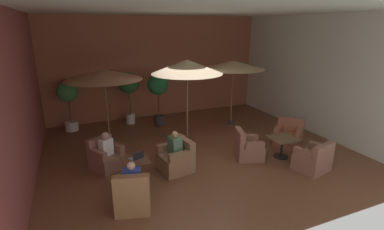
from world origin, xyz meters
TOP-DOWN VIEW (x-y plane):
  - ground_plane at (0.00, 0.00)m, footprint 9.12×8.28m
  - wall_back_brick at (0.00, 4.10)m, footprint 9.12×0.08m
  - wall_left_accent at (-4.52, 0.00)m, footprint 0.08×8.28m
  - wall_right_plain at (4.52, 0.00)m, footprint 0.08×8.28m
  - ceiling_slab at (0.00, 0.00)m, footprint 9.12×8.28m
  - cafe_table_front_left at (-2.16, -1.11)m, footprint 0.65×0.65m
  - armchair_front_left_north at (-2.46, -2.22)m, footprint 0.88×0.91m
  - armchair_front_left_east at (-1.03, -0.95)m, footprint 0.90×0.92m
  - armchair_front_left_south at (-2.75, -0.13)m, footprint 0.99×0.99m
  - cafe_table_front_right at (2.10, -1.40)m, footprint 0.76×0.76m
  - armchair_front_right_north at (2.32, -2.40)m, footprint 0.94×0.88m
  - armchair_front_right_east at (2.90, -0.76)m, footprint 1.11×1.11m
  - armchair_front_right_south at (1.12, -1.08)m, footprint 0.93×0.92m
  - patio_umbrella_tall_red at (-2.42, 1.82)m, footprint 2.43×2.43m
  - patio_umbrella_center_beige at (2.28, 1.85)m, footprint 2.36×2.36m
  - patio_umbrella_near_wall at (-0.03, 0.75)m, footprint 2.24×2.24m
  - potted_tree_left_corner at (-0.39, 2.76)m, footprint 0.79×0.79m
  - potted_tree_mid_left at (-1.39, 3.38)m, footprint 0.81×0.81m
  - potted_tree_mid_right at (-3.55, 3.45)m, footprint 0.73×0.73m
  - patron_blue_shirt at (-1.07, -0.95)m, footprint 0.31×0.40m
  - patron_by_window at (-2.73, -0.16)m, footprint 0.40×0.36m
  - patron_with_friend at (-2.45, -2.17)m, footprint 0.40×0.29m
  - iced_drink_cup at (-2.04, -1.01)m, footprint 0.08×0.08m
  - open_laptop at (-2.10, -1.11)m, footprint 0.37×0.31m

SIDE VIEW (x-z plane):
  - ground_plane at x=0.00m, z-range -0.02..0.00m
  - armchair_front_right_east at x=2.90m, z-range -0.11..0.72m
  - armchair_front_right_north at x=2.32m, z-range -0.10..0.74m
  - armchair_front_right_south at x=1.12m, z-range -0.12..0.76m
  - armchair_front_left_east at x=-1.03m, z-range -0.10..0.75m
  - armchair_front_left_south at x=-2.75m, z-range -0.11..0.75m
  - armchair_front_left_north at x=-2.46m, z-range -0.13..0.79m
  - cafe_table_front_left at x=-2.16m, z-range 0.11..0.71m
  - cafe_table_front_right at x=2.10m, z-range 0.15..0.75m
  - open_laptop at x=-2.10m, z-range 0.55..0.75m
  - iced_drink_cup at x=-2.04m, z-range 0.60..0.71m
  - patron_by_window at x=-2.73m, z-range 0.38..1.03m
  - patron_with_friend at x=-2.45m, z-range 0.40..1.04m
  - patron_blue_shirt at x=-1.07m, z-range 0.41..1.07m
  - potted_tree_mid_right at x=-3.55m, z-range 0.35..2.18m
  - potted_tree_left_corner at x=-0.39m, z-range 0.48..2.49m
  - potted_tree_mid_left at x=-1.39m, z-range 0.50..2.54m
  - wall_back_brick at x=0.00m, z-range 0.00..4.12m
  - wall_left_accent at x=-4.52m, z-range 0.00..4.12m
  - wall_right_plain at x=4.52m, z-range 0.00..4.12m
  - patio_umbrella_tall_red at x=-2.42m, z-range 1.04..3.45m
  - patio_umbrella_center_beige at x=2.28m, z-range 1.07..3.54m
  - patio_umbrella_near_wall at x=-0.03m, z-range 1.13..3.86m
  - ceiling_slab at x=0.00m, z-range 4.12..4.18m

